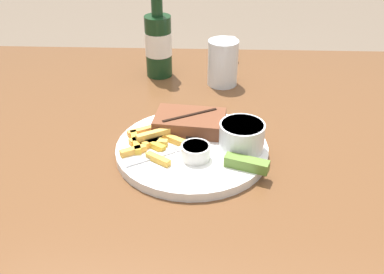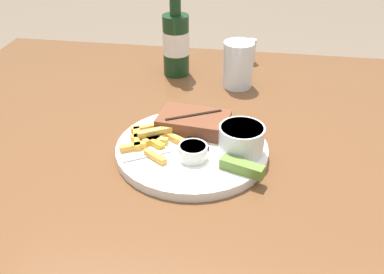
# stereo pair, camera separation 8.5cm
# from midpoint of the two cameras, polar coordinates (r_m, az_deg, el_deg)

# --- Properties ---
(dining_table) EXTENTS (1.31, 1.12, 0.74)m
(dining_table) POSITION_cam_midpoint_polar(r_m,az_deg,el_deg) (0.91, 2.67, -6.06)
(dining_table) COLOR brown
(dining_table) RESTS_ON ground_plane
(dinner_plate) EXTENTS (0.29, 0.29, 0.02)m
(dinner_plate) POSITION_cam_midpoint_polar(r_m,az_deg,el_deg) (0.87, 2.81, -1.72)
(dinner_plate) COLOR white
(dinner_plate) RESTS_ON dining_table
(steak_portion) EXTENTS (0.15, 0.10, 0.03)m
(steak_portion) POSITION_cam_midpoint_polar(r_m,az_deg,el_deg) (0.91, 2.91, 1.83)
(steak_portion) COLOR brown
(steak_portion) RESTS_ON dinner_plate
(fries_pile) EXTENTS (0.13, 0.14, 0.02)m
(fries_pile) POSITION_cam_midpoint_polar(r_m,az_deg,el_deg) (0.87, -2.32, -0.28)
(fries_pile) COLOR gold
(fries_pile) RESTS_ON dinner_plate
(coleslaw_cup) EXTENTS (0.09, 0.09, 0.05)m
(coleslaw_cup) POSITION_cam_midpoint_polar(r_m,az_deg,el_deg) (0.84, 9.21, -0.23)
(coleslaw_cup) COLOR white
(coleslaw_cup) RESTS_ON dinner_plate
(dipping_sauce_cup) EXTENTS (0.05, 0.05, 0.03)m
(dipping_sauce_cup) POSITION_cam_midpoint_polar(r_m,az_deg,el_deg) (0.82, 3.09, -1.93)
(dipping_sauce_cup) COLOR silver
(dipping_sauce_cup) RESTS_ON dinner_plate
(pickle_spear) EXTENTS (0.08, 0.05, 0.02)m
(pickle_spear) POSITION_cam_midpoint_polar(r_m,az_deg,el_deg) (0.80, 9.43, -3.91)
(pickle_spear) COLOR #567A2D
(pickle_spear) RESTS_ON dinner_plate
(fork_utensil) EXTENTS (0.12, 0.08, 0.00)m
(fork_utensil) POSITION_cam_midpoint_polar(r_m,az_deg,el_deg) (0.83, -1.96, -2.23)
(fork_utensil) COLOR #B7B7BC
(fork_utensil) RESTS_ON dinner_plate
(knife_utensil) EXTENTS (0.12, 0.14, 0.01)m
(knife_utensil) POSITION_cam_midpoint_polar(r_m,az_deg,el_deg) (0.89, 2.22, 0.20)
(knife_utensil) COLOR #B7B7BC
(knife_utensil) RESTS_ON dinner_plate
(beer_bottle) EXTENTS (0.07, 0.07, 0.25)m
(beer_bottle) POSITION_cam_midpoint_polar(r_m,az_deg,el_deg) (1.17, 0.07, 12.05)
(beer_bottle) COLOR #143319
(beer_bottle) RESTS_ON dining_table
(drinking_glass) EXTENTS (0.07, 0.07, 0.11)m
(drinking_glass) POSITION_cam_midpoint_polar(r_m,az_deg,el_deg) (1.12, 8.06, 9.04)
(drinking_glass) COLOR silver
(drinking_glass) RESTS_ON dining_table
(salt_shaker) EXTENTS (0.03, 0.03, 0.07)m
(salt_shaker) POSITION_cam_midpoint_polar(r_m,az_deg,el_deg) (1.28, 9.39, 10.72)
(salt_shaker) COLOR white
(salt_shaker) RESTS_ON dining_table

